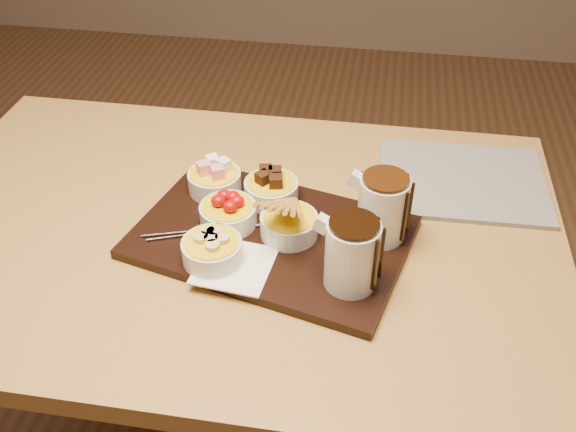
# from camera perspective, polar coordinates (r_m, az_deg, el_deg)

# --- Properties ---
(dining_table) EXTENTS (1.20, 0.80, 0.75)m
(dining_table) POSITION_cam_1_polar(r_m,az_deg,el_deg) (1.23, -5.07, -4.37)
(dining_table) COLOR #A47D3D
(dining_table) RESTS_ON ground
(serving_board) EXTENTS (0.52, 0.40, 0.02)m
(serving_board) POSITION_cam_1_polar(r_m,az_deg,el_deg) (1.12, -1.51, -1.88)
(serving_board) COLOR black
(serving_board) RESTS_ON dining_table
(napkin) EXTENTS (0.13, 0.13, 0.00)m
(napkin) POSITION_cam_1_polar(r_m,az_deg,el_deg) (1.05, -4.78, -4.41)
(napkin) COLOR white
(napkin) RESTS_ON serving_board
(bowl_marshmallows) EXTENTS (0.10, 0.10, 0.04)m
(bowl_marshmallows) POSITION_cam_1_polar(r_m,az_deg,el_deg) (1.21, -6.53, 3.07)
(bowl_marshmallows) COLOR beige
(bowl_marshmallows) RESTS_ON serving_board
(bowl_cake) EXTENTS (0.10, 0.10, 0.04)m
(bowl_cake) POSITION_cam_1_polar(r_m,az_deg,el_deg) (1.18, -1.49, 2.26)
(bowl_cake) COLOR beige
(bowl_cake) RESTS_ON serving_board
(bowl_strawberries) EXTENTS (0.10, 0.10, 0.04)m
(bowl_strawberries) POSITION_cam_1_polar(r_m,az_deg,el_deg) (1.13, -5.34, 0.10)
(bowl_strawberries) COLOR beige
(bowl_strawberries) RESTS_ON serving_board
(bowl_biscotti) EXTENTS (0.10, 0.10, 0.04)m
(bowl_biscotti) POSITION_cam_1_polar(r_m,az_deg,el_deg) (1.10, 0.10, -0.87)
(bowl_biscotti) COLOR beige
(bowl_biscotti) RESTS_ON serving_board
(bowl_bananas) EXTENTS (0.10, 0.10, 0.04)m
(bowl_bananas) POSITION_cam_1_polar(r_m,az_deg,el_deg) (1.06, -6.75, -3.11)
(bowl_bananas) COLOR beige
(bowl_bananas) RESTS_ON serving_board
(pitcher_dark_chocolate) EXTENTS (0.10, 0.10, 0.12)m
(pitcher_dark_chocolate) POSITION_cam_1_polar(r_m,az_deg,el_deg) (0.99, 5.70, -3.46)
(pitcher_dark_chocolate) COLOR silver
(pitcher_dark_chocolate) RESTS_ON serving_board
(pitcher_milk_chocolate) EXTENTS (0.10, 0.10, 0.12)m
(pitcher_milk_chocolate) POSITION_cam_1_polar(r_m,az_deg,el_deg) (1.09, 8.41, 0.64)
(pitcher_milk_chocolate) COLOR silver
(pitcher_milk_chocolate) RESTS_ON serving_board
(fondue_skewers) EXTENTS (0.11, 0.26, 0.01)m
(fondue_skewers) POSITION_cam_1_polar(r_m,az_deg,el_deg) (1.13, -6.33, -1.12)
(fondue_skewers) COLOR silver
(fondue_skewers) RESTS_ON serving_board
(newspaper) EXTENTS (0.33, 0.27, 0.01)m
(newspaper) POSITION_cam_1_polar(r_m,az_deg,el_deg) (1.31, 15.19, 3.05)
(newspaper) COLOR beige
(newspaper) RESTS_ON dining_table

